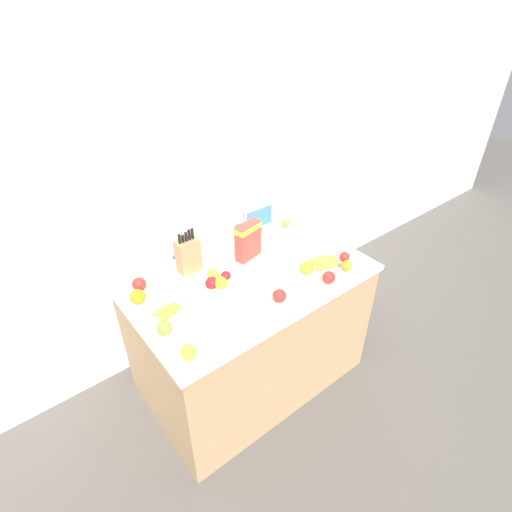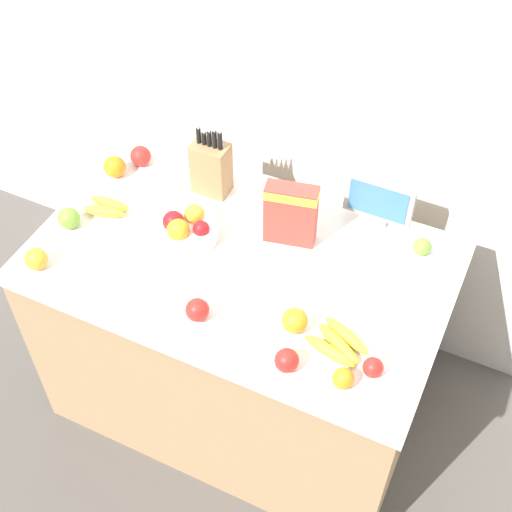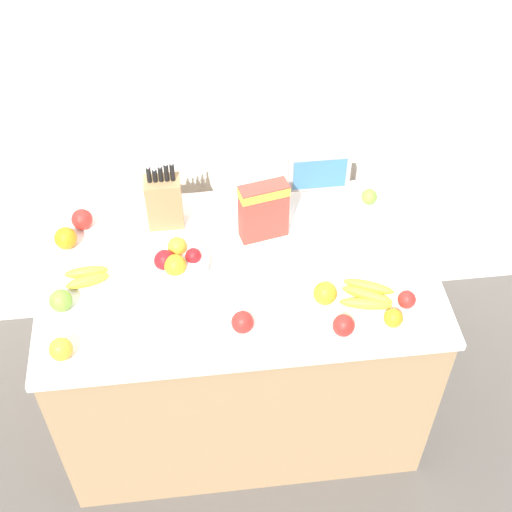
{
  "view_description": "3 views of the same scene",
  "coord_description": "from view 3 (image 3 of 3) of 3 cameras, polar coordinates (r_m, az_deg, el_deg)",
  "views": [
    {
      "loc": [
        -1.19,
        -1.57,
        2.45
      ],
      "look_at": [
        0.09,
        0.05,
        1.03
      ],
      "focal_mm": 28.0,
      "sensor_mm": 36.0,
      "label": 1
    },
    {
      "loc": [
        0.78,
        -1.51,
        2.83
      ],
      "look_at": [
        0.06,
        -0.0,
        0.99
      ],
      "focal_mm": 50.0,
      "sensor_mm": 36.0,
      "label": 2
    },
    {
      "loc": [
        -0.14,
        -1.83,
        2.92
      ],
      "look_at": [
        0.06,
        -0.05,
        1.05
      ],
      "focal_mm": 50.0,
      "sensor_mm": 36.0,
      "label": 3
    }
  ],
  "objects": [
    {
      "name": "ground_plane",
      "position": [
        3.45,
        -1.16,
        -11.6
      ],
      "size": [
        14.0,
        14.0,
        0.0
      ],
      "primitive_type": "plane",
      "color": "#514C47"
    },
    {
      "name": "wall_back",
      "position": [
        2.98,
        -2.88,
        13.26
      ],
      "size": [
        9.0,
        0.06,
        2.6
      ],
      "color": "silver",
      "rests_on": "ground_plane"
    },
    {
      "name": "counter",
      "position": [
        3.06,
        -1.29,
        -6.92
      ],
      "size": [
        1.49,
        0.91,
        0.94
      ],
      "color": "tan",
      "rests_on": "ground_plane"
    },
    {
      "name": "knife_block",
      "position": [
        2.82,
        -7.37,
        4.37
      ],
      "size": [
        0.14,
        0.1,
        0.33
      ],
      "color": "#937047",
      "rests_on": "counter"
    },
    {
      "name": "small_monitor",
      "position": [
        2.95,
        5.07,
        6.57
      ],
      "size": [
        0.26,
        0.03,
        0.2
      ],
      "color": "gray",
      "rests_on": "counter"
    },
    {
      "name": "cereal_box",
      "position": [
        2.73,
        0.61,
        3.8
      ],
      "size": [
        0.2,
        0.11,
        0.25
      ],
      "rotation": [
        0.0,
        0.0,
        0.21
      ],
      "color": "red",
      "rests_on": "counter"
    },
    {
      "name": "fruit_bowl",
      "position": [
        2.68,
        -6.46,
        -0.52
      ],
      "size": [
        0.25,
        0.25,
        0.11
      ],
      "color": "silver",
      "rests_on": "counter"
    },
    {
      "name": "banana_bunch_left",
      "position": [
        2.62,
        8.88,
        -3.1
      ],
      "size": [
        0.22,
        0.18,
        0.04
      ],
      "rotation": [
        0.0,
        0.0,
        2.8
      ],
      "color": "yellow",
      "rests_on": "counter"
    },
    {
      "name": "banana_bunch_right",
      "position": [
        2.72,
        -13.4,
        -1.61
      ],
      "size": [
        0.17,
        0.11,
        0.04
      ],
      "rotation": [
        0.0,
        0.0,
        0.13
      ],
      "color": "yellow",
      "rests_on": "counter"
    },
    {
      "name": "apple_leftmost",
      "position": [
        2.98,
        9.04,
        4.72
      ],
      "size": [
        0.07,
        0.07,
        0.07
      ],
      "primitive_type": "sphere",
      "color": "#6B9E33",
      "rests_on": "counter"
    },
    {
      "name": "apple_rear",
      "position": [
        2.48,
        -1.09,
        -5.32
      ],
      "size": [
        0.08,
        0.08,
        0.08
      ],
      "primitive_type": "sphere",
      "color": "red",
      "rests_on": "counter"
    },
    {
      "name": "apple_rightmost",
      "position": [
        2.49,
        7.02,
        -5.54
      ],
      "size": [
        0.08,
        0.08,
        0.08
      ],
      "primitive_type": "sphere",
      "color": "red",
      "rests_on": "counter"
    },
    {
      "name": "apple_by_knife_block",
      "position": [
        2.92,
        -13.75,
        2.87
      ],
      "size": [
        0.08,
        0.08,
        0.08
      ],
      "primitive_type": "sphere",
      "color": "red",
      "rests_on": "counter"
    },
    {
      "name": "apple_near_bananas",
      "position": [
        2.64,
        -15.35,
        -3.46
      ],
      "size": [
        0.08,
        0.08,
        0.08
      ],
      "primitive_type": "sphere",
      "color": "#6B9E33",
      "rests_on": "counter"
    },
    {
      "name": "apple_front",
      "position": [
        2.61,
        11.97,
        -3.43
      ],
      "size": [
        0.07,
        0.07,
        0.07
      ],
      "primitive_type": "sphere",
      "color": "red",
      "rests_on": "counter"
    },
    {
      "name": "orange_back_center",
      "position": [
        2.57,
        5.54,
        -2.99
      ],
      "size": [
        0.09,
        0.09,
        0.09
      ],
      "primitive_type": "sphere",
      "color": "orange",
      "rests_on": "counter"
    },
    {
      "name": "orange_near_bowl",
      "position": [
        2.85,
        -14.99,
        1.39
      ],
      "size": [
        0.09,
        0.09,
        0.09
      ],
      "primitive_type": "sphere",
      "color": "orange",
      "rests_on": "counter"
    },
    {
      "name": "orange_by_cereal",
      "position": [
        2.5,
        -15.35,
        -7.2
      ],
      "size": [
        0.08,
        0.08,
        0.08
      ],
      "primitive_type": "sphere",
      "color": "orange",
      "rests_on": "counter"
    },
    {
      "name": "orange_front_center",
      "position": [
        2.55,
        10.93,
        -4.89
      ],
      "size": [
        0.07,
        0.07,
        0.07
      ],
      "primitive_type": "sphere",
      "color": "orange",
      "rests_on": "counter"
    }
  ]
}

